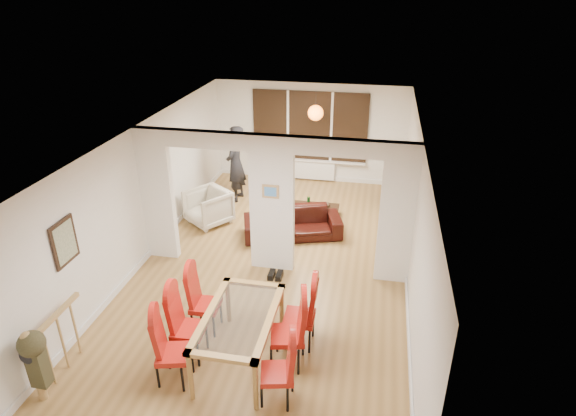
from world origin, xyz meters
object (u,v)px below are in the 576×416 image
(television, at_px, (383,191))
(bottle, at_px, (309,202))
(dining_chair_lb, at_px, (189,325))
(armchair, at_px, (208,207))
(sofa, at_px, (293,223))
(dining_table, at_px, (240,338))
(dining_chair_rb, at_px, (287,330))
(dining_chair_lc, at_px, (205,301))
(person, at_px, (236,164))
(coffee_table, at_px, (315,211))
(dining_chair_ra, at_px, (277,369))
(dining_chair_rc, at_px, (300,313))
(dining_chair_la, at_px, (173,349))
(bowl, at_px, (325,205))

(television, distance_m, bottle, 2.03)
(dining_chair_lb, relative_size, armchair, 1.29)
(sofa, bearing_deg, armchair, 156.50)
(dining_table, height_order, dining_chair_lb, dining_chair_lb)
(dining_chair_rb, bearing_deg, dining_chair_lc, 148.60)
(person, bearing_deg, coffee_table, 78.88)
(person, height_order, bottle, person)
(dining_chair_ra, distance_m, dining_chair_rc, 1.12)
(armchair, distance_m, television, 4.24)
(dining_table, xyz_separation_m, dining_chair_rb, (0.67, 0.07, 0.18))
(dining_chair_lc, bearing_deg, bottle, 75.15)
(dining_chair_ra, height_order, coffee_table, dining_chair_ra)
(dining_chair_lc, bearing_deg, person, 99.02)
(dining_chair_lc, relative_size, armchair, 1.24)
(dining_chair_lb, distance_m, dining_chair_rc, 1.60)
(dining_chair_la, bearing_deg, dining_chair_rc, 20.30)
(dining_chair_rb, bearing_deg, bottle, 83.02)
(coffee_table, height_order, bowl, bowl)
(dining_table, distance_m, coffee_table, 4.82)
(person, bearing_deg, dining_table, 21.37)
(dining_chair_lc, distance_m, armchair, 3.65)
(dining_chair_lb, height_order, person, person)
(dining_chair_lc, relative_size, dining_chair_rb, 0.92)
(bowl, bearing_deg, person, 167.77)
(dining_chair_rb, xyz_separation_m, dining_chair_rc, (0.09, 0.44, -0.02))
(coffee_table, bearing_deg, television, 35.77)
(dining_chair_lb, bearing_deg, person, 96.84)
(armchair, xyz_separation_m, bowl, (2.50, 0.87, -0.12))
(television, bearing_deg, sofa, 137.67)
(dining_chair_lc, bearing_deg, dining_chair_lb, -94.69)
(dining_chair_lb, height_order, bowl, dining_chair_lb)
(television, xyz_separation_m, bowl, (-1.30, -1.01, -0.01))
(armchair, bearing_deg, bowl, 55.60)
(dining_table, xyz_separation_m, dining_chair_ra, (0.67, -0.60, 0.12))
(dining_chair_la, relative_size, sofa, 0.53)
(dining_table, relative_size, bottle, 6.11)
(dining_chair_rc, bearing_deg, television, 76.69)
(dining_chair_la, relative_size, bottle, 3.85)
(dining_chair_rb, distance_m, person, 5.78)
(dining_chair_rb, bearing_deg, dining_chair_lb, 173.01)
(dining_chair_rc, distance_m, sofa, 3.36)
(dining_table, relative_size, television, 1.73)
(dining_chair_ra, bearing_deg, bowl, 77.98)
(dining_chair_ra, bearing_deg, dining_chair_la, 164.78)
(sofa, bearing_deg, dining_chair_ra, -99.12)
(dining_chair_rb, bearing_deg, dining_chair_ra, -102.25)
(armchair, xyz_separation_m, person, (0.25, 1.36, 0.54))
(dining_chair_rb, distance_m, armchair, 4.69)
(sofa, xyz_separation_m, television, (1.86, 2.10, -0.01))
(dining_chair_rb, relative_size, coffee_table, 1.10)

